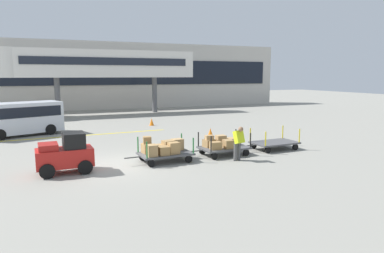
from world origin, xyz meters
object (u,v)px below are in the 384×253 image
Objects in this scene: baggage_cart_tail at (274,143)px; baggage_handler at (238,142)px; baggage_cart_middle at (222,145)px; safety_cone_near at (210,132)px; shuttle_van at (20,116)px; safety_cone_far at (152,122)px; baggage_cart_lead at (164,149)px; baggage_tug at (65,154)px.

baggage_handler is at bearing -154.95° from baggage_cart_tail.
baggage_cart_middle is 5.51× the size of safety_cone_near.
shuttle_van is 12.02m from safety_cone_near.
baggage_handler reaches higher than baggage_cart_tail.
baggage_cart_tail is 5.51× the size of safety_cone_far.
baggage_cart_middle is (2.99, 0.17, -0.05)m from baggage_cart_lead.
baggage_cart_lead is 1.00× the size of baggage_cart_tail.
safety_cone_near is (1.62, 4.71, -0.22)m from baggage_cart_middle.
baggage_cart_middle is 5.51× the size of safety_cone_far.
baggage_cart_lead is at bearing -103.18° from safety_cone_far.
baggage_handler is 2.84× the size of safety_cone_near.
safety_cone_near is 1.00× the size of safety_cone_far.
baggage_cart_lead reaches higher than safety_cone_near.
safety_cone_near is at bearing 107.38° from baggage_cart_tail.
shuttle_van is (-2.20, 10.09, 0.48)m from baggage_tug.
baggage_cart_middle is 4.98m from safety_cone_near.
shuttle_van is at bearing 102.27° from baggage_tug.
baggage_cart_lead is 5.51× the size of safety_cone_near.
baggage_cart_tail is at bearing 1.58° from baggage_cart_middle.
baggage_cart_middle is at bearing -109.00° from safety_cone_near.
baggage_handler is at bearing -19.47° from baggage_cart_lead.
baggage_tug reaches higher than safety_cone_far.
baggage_cart_lead is at bearing -57.49° from shuttle_van.
baggage_handler reaches higher than safety_cone_near.
shuttle_van is at bearing 130.66° from baggage_handler.
safety_cone_far is (-0.40, 10.86, -0.22)m from baggage_cart_middle.
baggage_cart_tail is 15.66m from shuttle_van.
baggage_tug is at bearing -177.25° from baggage_cart_tail.
baggage_tug is 0.71× the size of baggage_cart_tail.
baggage_cart_tail is at bearing 25.05° from baggage_handler.
baggage_tug is 3.91× the size of safety_cone_near.
baggage_handler is (7.23, -0.88, 0.11)m from baggage_tug.
shuttle_van reaches higher than baggage_cart_lead.
baggage_cart_lead reaches higher than safety_cone_far.
baggage_cart_lead reaches higher than baggage_cart_middle.
baggage_tug is 13.10m from safety_cone_far.
baggage_cart_tail is at bearing -37.89° from shuttle_van.
baggage_cart_middle is 3.07m from baggage_cart_tail.
baggage_tug is 10.34m from shuttle_van.
safety_cone_far is at bearing 107.84° from baggage_cart_tail.
shuttle_van reaches higher than safety_cone_far.
safety_cone_near is (8.70, 5.11, -0.48)m from baggage_tug.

